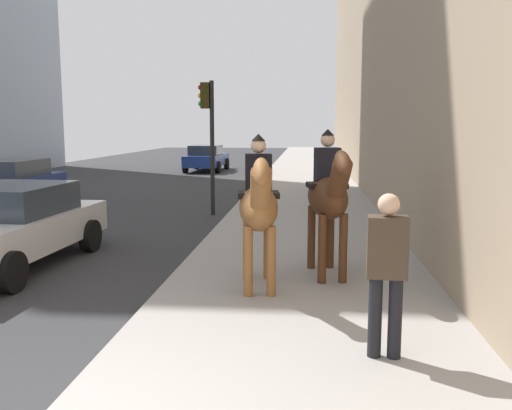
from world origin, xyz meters
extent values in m
ellipsoid|color=brown|center=(4.39, -1.46, 1.31)|extent=(1.56, 0.74, 0.66)
cylinder|color=brown|center=(3.97, -1.67, 0.62)|extent=(0.13, 0.13, 0.99)
cylinder|color=brown|center=(3.93, -1.35, 0.62)|extent=(0.13, 0.13, 0.99)
cylinder|color=brown|center=(4.86, -1.56, 0.62)|extent=(0.13, 0.13, 0.99)
cylinder|color=brown|center=(4.82, -1.24, 0.62)|extent=(0.13, 0.13, 0.99)
cylinder|color=brown|center=(3.63, -1.55, 1.66)|extent=(0.66, 0.36, 0.68)
ellipsoid|color=brown|center=(3.42, -1.58, 1.91)|extent=(0.65, 0.30, 0.49)
cylinder|color=black|center=(5.10, -1.37, 1.21)|extent=(0.29, 0.13, 0.55)
cube|color=black|center=(4.44, -1.45, 1.49)|extent=(0.51, 0.65, 0.08)
cube|color=black|center=(4.44, -1.45, 1.81)|extent=(0.33, 0.41, 0.55)
sphere|color=#D8AD8C|center=(4.44, -1.45, 2.20)|extent=(0.22, 0.22, 0.22)
cone|color=black|center=(4.44, -1.45, 2.32)|extent=(0.22, 0.22, 0.10)
ellipsoid|color=#4C2B16|center=(5.15, -2.47, 1.38)|extent=(1.57, 0.81, 0.66)
cylinder|color=#4C2B16|center=(4.73, -2.71, 0.65)|extent=(0.13, 0.13, 1.06)
cylinder|color=#4C2B16|center=(4.68, -2.39, 0.65)|extent=(0.13, 0.13, 1.06)
cylinder|color=#4C2B16|center=(5.62, -2.55, 0.65)|extent=(0.13, 0.13, 1.06)
cylinder|color=#4C2B16|center=(5.56, -2.24, 0.65)|extent=(0.13, 0.13, 1.06)
cylinder|color=#4C2B16|center=(4.39, -2.61, 1.72)|extent=(0.67, 0.39, 0.68)
ellipsoid|color=#4C2B16|center=(4.18, -2.64, 1.97)|extent=(0.65, 0.33, 0.49)
cylinder|color=black|center=(5.85, -2.35, 1.28)|extent=(0.30, 0.15, 0.55)
cube|color=black|center=(5.20, -2.47, 1.56)|extent=(0.54, 0.67, 0.08)
cube|color=black|center=(5.20, -2.47, 1.87)|extent=(0.34, 0.42, 0.55)
sphere|color=#D8AD8C|center=(5.20, -2.47, 2.27)|extent=(0.22, 0.22, 0.22)
cone|color=black|center=(5.20, -2.47, 2.39)|extent=(0.23, 0.23, 0.10)
cylinder|color=black|center=(2.01, -2.87, 0.54)|extent=(0.14, 0.14, 0.85)
cylinder|color=black|center=(2.00, -3.07, 0.54)|extent=(0.14, 0.14, 0.85)
cube|color=#3F3326|center=(2.00, -2.97, 1.28)|extent=(0.29, 0.42, 0.62)
sphere|color=#D8AD8C|center=(2.00, -2.97, 1.71)|extent=(0.22, 0.22, 0.22)
cube|color=navy|center=(26.79, 3.42, 0.62)|extent=(4.49, 1.85, 0.60)
cube|color=#262D38|center=(26.52, 3.42, 1.18)|extent=(2.07, 1.60, 0.52)
cylinder|color=black|center=(28.19, 4.29, 0.32)|extent=(0.64, 0.23, 0.64)
cylinder|color=black|center=(28.16, 2.51, 0.32)|extent=(0.64, 0.23, 0.64)
cylinder|color=black|center=(25.42, 4.33, 0.32)|extent=(0.64, 0.23, 0.64)
cylinder|color=black|center=(25.39, 2.55, 0.32)|extent=(0.64, 0.23, 0.64)
cube|color=navy|center=(12.68, 7.06, 0.62)|extent=(4.60, 1.73, 0.60)
cube|color=#262D38|center=(12.96, 7.06, 1.18)|extent=(2.25, 1.50, 0.52)
cylinder|color=black|center=(11.25, 6.24, 0.32)|extent=(0.64, 0.23, 0.64)
cylinder|color=black|center=(14.09, 6.21, 0.32)|extent=(0.64, 0.23, 0.64)
cylinder|color=black|center=(14.11, 7.88, 0.32)|extent=(0.64, 0.23, 0.64)
cube|color=silver|center=(5.56, 3.13, 0.62)|extent=(4.56, 2.06, 0.60)
cube|color=#262D38|center=(5.82, 3.12, 1.18)|extent=(2.09, 1.74, 0.52)
cylinder|color=black|center=(4.13, 2.24, 0.32)|extent=(0.65, 0.25, 0.64)
cylinder|color=black|center=(6.91, 2.13, 0.32)|extent=(0.65, 0.25, 0.64)
cylinder|color=black|center=(6.98, 4.01, 0.32)|extent=(0.65, 0.25, 0.64)
cylinder|color=black|center=(11.65, 0.48, 1.85)|extent=(0.12, 0.12, 3.71)
cube|color=#2D280C|center=(11.65, 0.66, 3.31)|extent=(0.20, 0.24, 0.70)
sphere|color=red|center=(11.65, 0.79, 3.53)|extent=(0.14, 0.14, 0.14)
sphere|color=orange|center=(11.65, 0.79, 3.31)|extent=(0.14, 0.14, 0.14)
sphere|color=green|center=(11.65, 0.79, 3.09)|extent=(0.14, 0.14, 0.14)
camera|label=1|loc=(-3.51, -2.16, 2.48)|focal=38.75mm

